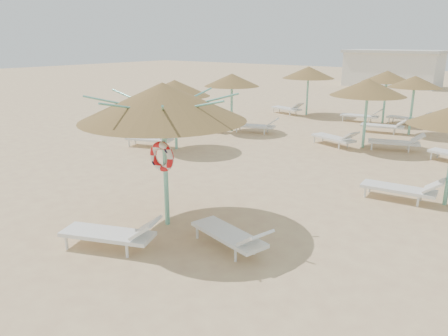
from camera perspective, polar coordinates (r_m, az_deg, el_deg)
The scene contains 6 objects.
ground at distance 10.21m, azimuth -6.12°, elevation -7.76°, with size 120.00×120.00×0.00m, color #D6B982.
main_palapa at distance 9.65m, azimuth -7.99°, elevation 8.51°, with size 3.67×3.67×3.29m.
lounger_main_a at distance 9.31m, azimuth -14.23°, elevation -8.25°, with size 2.16×1.36×0.76m.
lounger_main_b at distance 8.99m, azimuth 1.10°, elevation -8.74°, with size 2.07×1.07×0.72m.
palapa_field at distance 18.57m, azimuth 21.63°, elevation 9.50°, with size 20.19×14.39×2.72m.
service_hut at distance 43.60m, azimuth 21.18°, elevation 12.06°, with size 8.40×4.40×3.25m.
Camera 1 is at (6.48, -6.70, 4.17)m, focal length 35.00 mm.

